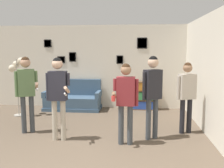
{
  "coord_description": "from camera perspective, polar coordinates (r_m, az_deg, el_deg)",
  "views": [
    {
      "loc": [
        1.13,
        -3.32,
        1.89
      ],
      "look_at": [
        0.57,
        2.4,
        1.11
      ],
      "focal_mm": 40.0,
      "sensor_mm": 36.0,
      "label": 1
    }
  ],
  "objects": [
    {
      "name": "person_watcher_holding_cup",
      "position": [
        4.92,
        3.14,
        -2.68
      ],
      "size": [
        0.51,
        0.4,
        1.63
      ],
      "color": "#3D4247",
      "rests_on": "ground_plane"
    },
    {
      "name": "floor_lamp",
      "position": [
        7.59,
        -20.93,
        3.03
      ],
      "size": [
        0.41,
        0.45,
        1.69
      ],
      "color": "#ADA89E",
      "rests_on": "ground_plane"
    },
    {
      "name": "bookshelf",
      "position": [
        8.06,
        7.07,
        -2.64
      ],
      "size": [
        0.92,
        0.3,
        0.9
      ],
      "color": "brown",
      "rests_on": "ground_plane"
    },
    {
      "name": "person_player_foreground_left",
      "position": [
        5.95,
        -18.97,
        -0.48
      ],
      "size": [
        0.59,
        0.4,
        1.75
      ],
      "color": "#3D4247",
      "rests_on": "ground_plane"
    },
    {
      "name": "person_spectator_near_bookshelf",
      "position": [
        5.29,
        9.25,
        -0.94
      ],
      "size": [
        0.43,
        0.36,
        1.77
      ],
      "color": "#3D4247",
      "rests_on": "ground_plane"
    },
    {
      "name": "wall_back",
      "position": [
        8.24,
        -2.34,
        4.0
      ],
      "size": [
        7.8,
        0.08,
        2.7
      ],
      "color": "silver",
      "rests_on": "ground_plane"
    },
    {
      "name": "person_player_foreground_center",
      "position": [
        5.27,
        -12.24,
        -1.27
      ],
      "size": [
        0.51,
        0.45,
        1.74
      ],
      "color": "#B7AD99",
      "rests_on": "ground_plane"
    },
    {
      "name": "couch",
      "position": [
        8.14,
        -8.86,
        -3.58
      ],
      "size": [
        1.79,
        0.8,
        0.95
      ],
      "color": "#3D5670",
      "rests_on": "ground_plane"
    },
    {
      "name": "wall_right",
      "position": [
        5.96,
        21.15,
        2.03
      ],
      "size": [
        0.06,
        7.2,
        2.7
      ],
      "color": "silver",
      "rests_on": "ground_plane"
    },
    {
      "name": "person_spectator_far_right",
      "position": [
        5.86,
        16.72,
        -1.43
      ],
      "size": [
        0.47,
        0.31,
        1.62
      ],
      "color": "black",
      "rests_on": "ground_plane"
    },
    {
      "name": "drinking_cup",
      "position": [
        7.98,
        7.73,
        0.95
      ],
      "size": [
        0.08,
        0.08,
        0.12
      ],
      "color": "blue",
      "rests_on": "bookshelf"
    }
  ]
}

